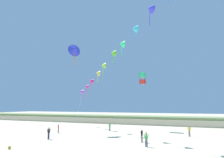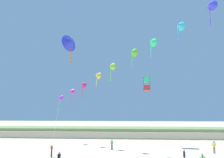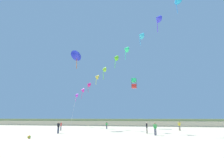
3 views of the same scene
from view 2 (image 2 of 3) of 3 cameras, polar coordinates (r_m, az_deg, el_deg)
dune_ridge at (r=56.23m, az=3.83°, el=-12.65°), size 120.00×9.58×2.10m
person_near_left at (r=33.10m, az=-14.33°, el=-16.23°), size 0.49×0.40×1.60m
person_mid_center at (r=37.82m, az=23.34°, el=-14.61°), size 0.61×0.24×1.74m
person_far_left at (r=28.82m, az=16.99°, el=-17.31°), size 0.24×0.61×1.73m
person_far_center at (r=38.03m, az=-0.02°, el=-15.37°), size 0.52×0.25×1.51m
kite_banner_string at (r=31.16m, az=7.05°, el=7.50°), size 31.47×29.12×20.62m
large_kite_low_lead at (r=42.03m, az=8.36°, el=-1.15°), size 1.19×1.19×2.39m
large_kite_mid_trail at (r=35.97m, az=-9.96°, el=8.67°), size 2.59×2.89×4.59m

